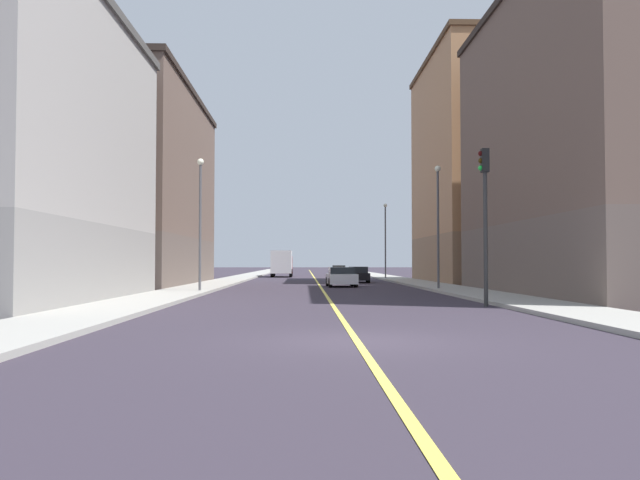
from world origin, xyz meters
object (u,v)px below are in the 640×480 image
box_truck (282,263)px  car_white (341,277)px  street_lamp_left_near (438,214)px  street_lamp_right_near (200,210)px  building_left_near (625,140)px  building_left_mid (498,169)px  car_black (358,275)px  street_lamp_left_far (385,233)px  car_orange (339,271)px  traffic_light_left_near (485,204)px  building_right_midblock (114,188)px

box_truck → car_white: bearing=-80.2°
street_lamp_left_near → street_lamp_right_near: size_ratio=1.01×
building_left_near → building_left_mid: size_ratio=1.09×
street_lamp_right_near → car_white: street_lamp_right_near is taller
building_left_near → car_black: 25.29m
building_left_near → box_truck: 46.04m
building_left_mid → street_lamp_left_far: bearing=131.8°
street_lamp_left_far → car_orange: bearing=104.0°
street_lamp_right_near → box_truck: bearing=85.3°
street_lamp_left_far → car_orange: street_lamp_left_far is taller
street_lamp_left_near → box_truck: (-10.43, 35.79, -2.93)m
traffic_light_left_near → street_lamp_right_near: (-12.55, 10.84, 0.61)m
building_left_near → street_lamp_left_far: 31.61m
street_lamp_left_near → box_truck: 37.40m
traffic_light_left_near → street_lamp_left_far: bearing=88.5°
traffic_light_left_near → car_black: bearing=94.7°
building_left_near → street_lamp_right_near: bearing=171.5°
building_left_near → building_left_mid: bearing=90.0°
street_lamp_left_far → car_white: 19.25m
car_black → car_orange: bearing=90.8°
box_truck → traffic_light_left_near: bearing=-79.2°
building_right_midblock → car_white: building_right_midblock is taller
street_lamp_right_near → building_left_mid: bearing=39.1°
street_lamp_right_near → box_truck: size_ratio=0.97×
building_right_midblock → traffic_light_left_near: 31.31m
street_lamp_left_near → car_white: 9.21m
street_lamp_left_near → car_white: size_ratio=1.76×
street_lamp_left_near → car_orange: (-3.74, 39.49, -3.89)m
building_right_midblock → building_left_near: bearing=-27.3°
car_black → building_left_mid: bearing=-1.0°
building_left_mid → traffic_light_left_near: size_ratio=3.12×
box_truck → street_lamp_right_near: bearing=-94.7°
car_orange → street_lamp_left_near: bearing=-84.6°
car_orange → car_black: size_ratio=1.06×
car_orange → car_white: bearing=-92.8°
street_lamp_right_near → car_orange: size_ratio=1.62×
street_lamp_left_near → building_left_near: bearing=-35.0°
building_right_midblock → box_truck: 28.95m
street_lamp_left_near → car_black: size_ratio=1.73×
street_lamp_left_near → street_lamp_right_near: 13.80m
car_black → car_white: bearing=-102.1°
car_white → box_truck: bearing=99.8°
street_lamp_left_far → car_black: 10.46m
car_orange → box_truck: (-6.69, -3.70, 0.95)m
street_lamp_left_near → car_orange: size_ratio=1.63×
street_lamp_right_near → street_lamp_left_far: bearing=63.4°
car_black → box_truck: bearing=109.0°
building_right_midblock → street_lamp_left_far: size_ratio=2.97×
building_right_midblock → car_orange: size_ratio=4.84×
car_white → car_black: bearing=77.9°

